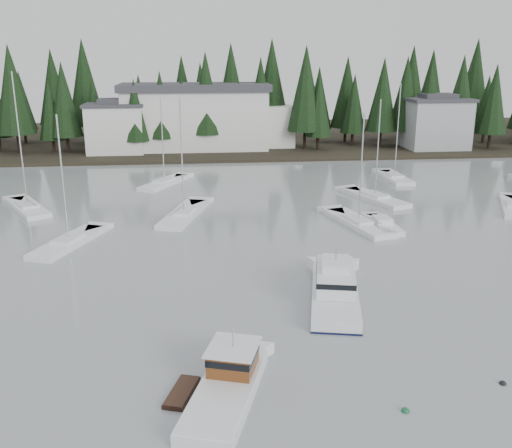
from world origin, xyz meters
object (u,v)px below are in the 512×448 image
Objects in this scene: house_west at (116,127)px; runabout_1 at (382,226)px; sailboat_8 at (69,244)px; harbor_inn at (207,117)px; sailboat_5 at (165,184)px; sailboat_9 at (375,199)px; lobster_boat_brown at (226,387)px; house_east_a at (436,122)px; sailboat_10 at (358,225)px; sailboat_3 at (394,179)px; cabin_cruiser_center at (335,291)px; sailboat_2 at (184,216)px; sailboat_11 at (28,209)px.

runabout_1 is (30.64, -44.58, -4.52)m from house_west.
harbor_inn is at bearing 6.10° from sailboat_8.
sailboat_9 is at bearing -86.25° from sailboat_5.
house_west is 72.82m from lobster_boat_brown.
sailboat_5 is at bearing -153.77° from house_east_a.
sailboat_10 is 2.28m from runabout_1.
sailboat_9 is at bearing 149.73° from sailboat_3.
house_east_a reaches higher than house_west.
runabout_1 is at bearing -64.39° from sailboat_8.
house_east_a is 39.21m from sailboat_9.
sailboat_2 is at bearing 37.75° from cabin_cruiser_center.
sailboat_10 reaches higher than house_east_a.
sailboat_10 is at bearing 65.24° from runabout_1.
harbor_inn is 41.87m from sailboat_9.
harbor_inn reaches higher than lobster_boat_brown.
sailboat_5 is 0.96× the size of sailboat_9.
sailboat_8 is 29.14m from runabout_1.
sailboat_11 reaches higher than sailboat_9.
sailboat_5 reaches higher than lobster_boat_brown.
house_west is at bearing 23.05° from sailboat_8.
sailboat_9 is at bearing -118.56° from sailboat_11.
sailboat_11 is at bearing 59.85° from sailboat_10.
harbor_inn is at bearing 16.29° from runabout_1.
sailboat_9 is (-20.74, -32.92, -4.84)m from house_east_a.
cabin_cruiser_center is 24.49m from sailboat_2.
sailboat_5 is 30.53m from runabout_1.
house_east_a is 49.94m from sailboat_10.
runabout_1 is at bearing -55.50° from house_west.
house_east_a is 0.93× the size of sailboat_10.
sailboat_9 reaches higher than house_east_a.
harbor_inn is 2.58× the size of sailboat_10.
runabout_1 is (8.61, 16.19, -0.51)m from cabin_cruiser_center.
sailboat_9 is 1.82× the size of runabout_1.
lobster_boat_brown is at bearing -90.77° from harbor_inn.
sailboat_9 is at bearing -46.65° from sailboat_8.
sailboat_9 is 38.54m from sailboat_11.
sailboat_3 reaches higher than sailboat_2.
sailboat_8 is 0.79× the size of sailboat_11.
house_east_a is at bearing -32.36° from sailboat_2.
sailboat_2 reaches higher than lobster_boat_brown.
sailboat_8 reaches higher than lobster_boat_brown.
sailboat_9 reaches higher than lobster_boat_brown.
sailboat_5 is (-30.48, 0.03, -0.02)m from sailboat_3.
sailboat_2 is 22.26m from sailboat_9.
harbor_inn is (15.04, 3.34, 1.12)m from house_west.
cabin_cruiser_center is 0.79× the size of sailboat_3.
sailboat_3 is (39.25, -23.31, -4.58)m from house_west.
house_west is 0.32× the size of harbor_inn.
house_west is 45.88m from sailboat_3.
cabin_cruiser_center is 0.82× the size of sailboat_2.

